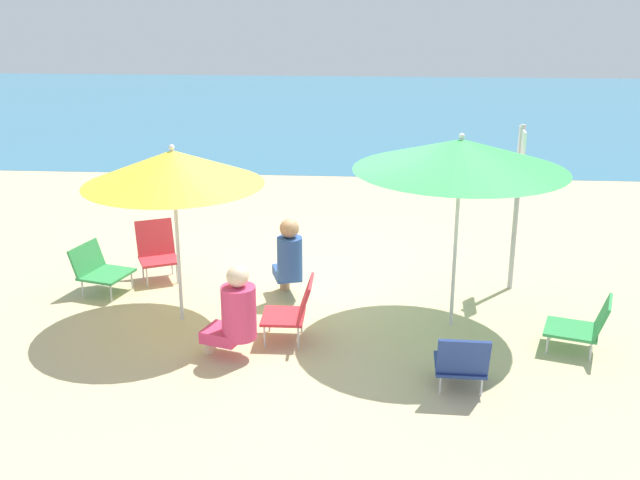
% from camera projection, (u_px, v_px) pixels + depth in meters
% --- Properties ---
extents(ground_plane, '(40.00, 40.00, 0.00)m').
position_uv_depth(ground_plane, '(317.00, 299.00, 8.87)').
color(ground_plane, '#CCB789').
extents(sea_water, '(40.00, 16.00, 0.01)m').
position_uv_depth(sea_water, '(354.00, 109.00, 21.97)').
color(sea_water, teal).
rests_on(sea_water, ground_plane).
extents(umbrella_green, '(2.16, 2.16, 2.07)m').
position_uv_depth(umbrella_green, '(461.00, 155.00, 7.60)').
color(umbrella_green, silver).
rests_on(umbrella_green, ground_plane).
extents(umbrella_yellow, '(1.87, 1.87, 1.93)m').
position_uv_depth(umbrella_yellow, '(173.00, 168.00, 7.79)').
color(umbrella_yellow, silver).
rests_on(umbrella_yellow, ground_plane).
extents(beach_chair_a, '(0.52, 0.48, 0.66)m').
position_uv_depth(beach_chair_a, '(294.00, 308.00, 7.73)').
color(beach_chair_a, red).
rests_on(beach_chair_a, ground_plane).
extents(beach_chair_b, '(0.62, 0.65, 0.71)m').
position_uv_depth(beach_chair_b, '(157.00, 249.00, 9.38)').
color(beach_chair_b, red).
rests_on(beach_chair_b, ground_plane).
extents(beach_chair_c, '(0.47, 0.58, 0.59)m').
position_uv_depth(beach_chair_c, '(461.00, 362.00, 6.79)').
color(beach_chair_c, navy).
rests_on(beach_chair_c, ground_plane).
extents(beach_chair_d, '(0.69, 0.66, 0.57)m').
position_uv_depth(beach_chair_d, '(99.00, 268.00, 8.96)').
color(beach_chair_d, '#33934C').
rests_on(beach_chair_d, ground_plane).
extents(beach_chair_e, '(0.71, 0.62, 0.58)m').
position_uv_depth(beach_chair_e, '(584.00, 325.00, 7.51)').
color(beach_chair_e, '#33934C').
rests_on(beach_chair_e, ground_plane).
extents(person_a, '(0.39, 0.53, 0.98)m').
position_uv_depth(person_a, '(289.00, 258.00, 8.71)').
color(person_a, '#2D519E').
rests_on(person_a, ground_plane).
extents(person_b, '(0.56, 0.44, 0.96)m').
position_uv_depth(person_b, '(235.00, 313.00, 7.33)').
color(person_b, '#DB3866').
rests_on(person_b, ground_plane).
extents(warning_sign, '(0.06, 0.47, 1.97)m').
position_uv_depth(warning_sign, '(518.00, 184.00, 8.76)').
color(warning_sign, '#ADADB2').
rests_on(warning_sign, ground_plane).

